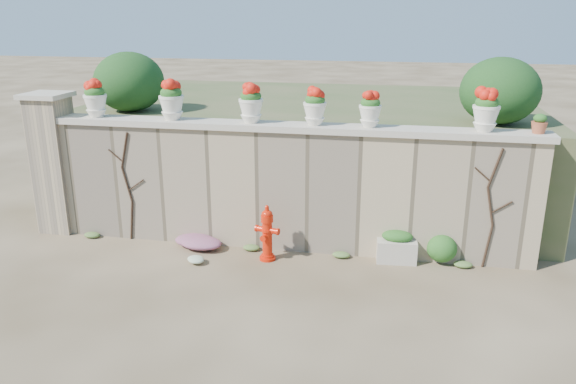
% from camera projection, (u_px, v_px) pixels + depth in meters
% --- Properties ---
extents(ground, '(80.00, 80.00, 0.00)m').
position_uv_depth(ground, '(259.00, 296.00, 7.87)').
color(ground, '#493924').
rests_on(ground, ground).
extents(stone_wall, '(8.00, 0.40, 2.00)m').
position_uv_depth(stone_wall, '(284.00, 190.00, 9.24)').
color(stone_wall, tan).
rests_on(stone_wall, ground).
extents(wall_cap, '(8.10, 0.52, 0.10)m').
position_uv_depth(wall_cap, '(284.00, 127.00, 8.92)').
color(wall_cap, beige).
rests_on(wall_cap, stone_wall).
extents(gate_pillar, '(0.72, 0.72, 2.48)m').
position_uv_depth(gate_pillar, '(55.00, 162.00, 9.92)').
color(gate_pillar, tan).
rests_on(gate_pillar, ground).
extents(raised_fill, '(9.00, 6.00, 2.00)m').
position_uv_depth(raised_fill, '(313.00, 146.00, 12.23)').
color(raised_fill, '#384C23').
rests_on(raised_fill, ground).
extents(back_shrub_left, '(1.30, 1.30, 1.10)m').
position_uv_depth(back_shrub_left, '(129.00, 82.00, 10.48)').
color(back_shrub_left, '#143814').
rests_on(back_shrub_left, raised_fill).
extents(back_shrub_right, '(1.30, 1.30, 1.10)m').
position_uv_depth(back_shrub_right, '(500.00, 91.00, 9.26)').
color(back_shrub_right, '#143814').
rests_on(back_shrub_right, raised_fill).
extents(vine_left, '(0.60, 0.04, 1.91)m').
position_uv_depth(vine_left, '(128.00, 185.00, 9.53)').
color(vine_left, black).
rests_on(vine_left, ground).
extents(vine_right, '(0.60, 0.04, 1.91)m').
position_uv_depth(vine_right, '(491.00, 207.00, 8.45)').
color(vine_right, black).
rests_on(vine_right, ground).
extents(fire_hydrant, '(0.40, 0.28, 0.91)m').
position_uv_depth(fire_hydrant, '(267.00, 233.00, 8.88)').
color(fire_hydrant, red).
rests_on(fire_hydrant, ground).
extents(planter_box, '(0.65, 0.41, 0.52)m').
position_uv_depth(planter_box, '(397.00, 247.00, 8.90)').
color(planter_box, beige).
rests_on(planter_box, ground).
extents(green_shrub, '(0.62, 0.56, 0.59)m').
position_uv_depth(green_shrub, '(440.00, 247.00, 8.76)').
color(green_shrub, '#1E5119').
rests_on(green_shrub, ground).
extents(magenta_clump, '(0.97, 0.65, 0.26)m').
position_uv_depth(magenta_clump, '(204.00, 241.00, 9.40)').
color(magenta_clump, '#C32799').
rests_on(magenta_clump, ground).
extents(white_flowers, '(0.44, 0.35, 0.16)m').
position_uv_depth(white_flowers, '(197.00, 259.00, 8.84)').
color(white_flowers, white).
rests_on(white_flowers, ground).
extents(urn_pot_0, '(0.39, 0.39, 0.61)m').
position_uv_depth(urn_pot_0, '(95.00, 99.00, 9.41)').
color(urn_pot_0, white).
rests_on(urn_pot_0, wall_cap).
extents(urn_pot_1, '(0.41, 0.41, 0.64)m').
position_uv_depth(urn_pot_1, '(171.00, 101.00, 9.15)').
color(urn_pot_1, white).
rests_on(urn_pot_1, wall_cap).
extents(urn_pot_2, '(0.39, 0.39, 0.61)m').
position_uv_depth(urn_pot_2, '(251.00, 104.00, 8.91)').
color(urn_pot_2, white).
rests_on(urn_pot_2, wall_cap).
extents(urn_pot_3, '(0.36, 0.36, 0.57)m').
position_uv_depth(urn_pot_3, '(315.00, 107.00, 8.73)').
color(urn_pot_3, white).
rests_on(urn_pot_3, wall_cap).
extents(urn_pot_4, '(0.35, 0.35, 0.54)m').
position_uv_depth(urn_pot_4, '(370.00, 110.00, 8.58)').
color(urn_pot_4, white).
rests_on(urn_pot_4, wall_cap).
extents(urn_pot_5, '(0.40, 0.40, 0.62)m').
position_uv_depth(urn_pot_5, '(486.00, 111.00, 8.25)').
color(urn_pot_5, white).
rests_on(urn_pot_5, wall_cap).
extents(terracotta_pot, '(0.23, 0.23, 0.28)m').
position_uv_depth(terracotta_pot, '(539.00, 125.00, 8.17)').
color(terracotta_pot, '#A85233').
rests_on(terracotta_pot, wall_cap).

